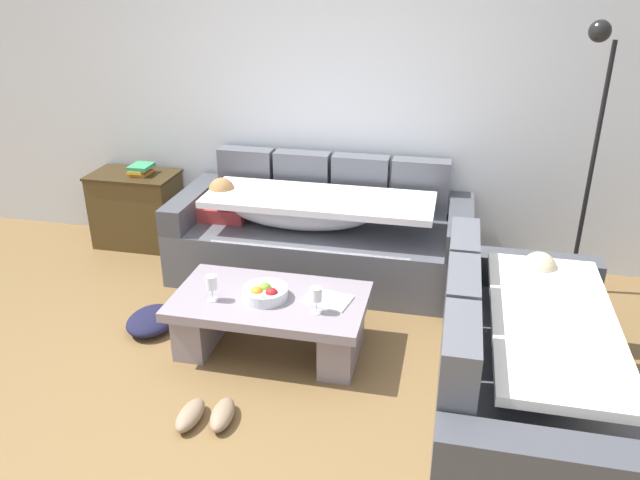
{
  "coord_description": "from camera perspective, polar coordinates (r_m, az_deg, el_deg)",
  "views": [
    {
      "loc": [
        1.11,
        -2.73,
        2.3
      ],
      "look_at": [
        0.26,
        1.06,
        0.55
      ],
      "focal_mm": 35.31,
      "sensor_mm": 36.0,
      "label": 1
    }
  ],
  "objects": [
    {
      "name": "ground_plane",
      "position": [
        3.74,
        -7.66,
        -13.97
      ],
      "size": [
        14.0,
        14.0,
        0.0
      ],
      "primitive_type": "plane",
      "color": "brown"
    },
    {
      "name": "back_wall",
      "position": [
        5.1,
        -0.18,
        13.49
      ],
      "size": [
        9.0,
        0.1,
        2.7
      ],
      "primitive_type": "cube",
      "color": "silver",
      "rests_on": "ground_plane"
    },
    {
      "name": "couch_along_wall",
      "position": [
        4.88,
        -0.23,
        0.47
      ],
      "size": [
        2.26,
        0.92,
        0.88
      ],
      "color": "#54575F",
      "rests_on": "ground_plane"
    },
    {
      "name": "couch_near_window",
      "position": [
        3.5,
        18.12,
        -11.33
      ],
      "size": [
        0.92,
        1.87,
        0.88
      ],
      "rotation": [
        0.0,
        0.0,
        1.57
      ],
      "color": "#54575F",
      "rests_on": "ground_plane"
    },
    {
      "name": "coffee_table",
      "position": [
        3.99,
        -4.53,
        -6.94
      ],
      "size": [
        1.2,
        0.68,
        0.38
      ],
      "color": "gray",
      "rests_on": "ground_plane"
    },
    {
      "name": "fruit_bowl",
      "position": [
        3.89,
        -5.0,
        -4.79
      ],
      "size": [
        0.28,
        0.28,
        0.1
      ],
      "color": "silver",
      "rests_on": "coffee_table"
    },
    {
      "name": "wine_glass_near_left",
      "position": [
        3.87,
        -9.81,
        -3.9
      ],
      "size": [
        0.07,
        0.07,
        0.17
      ],
      "color": "silver",
      "rests_on": "coffee_table"
    },
    {
      "name": "wine_glass_near_right",
      "position": [
        3.69,
        -0.32,
        -5.04
      ],
      "size": [
        0.07,
        0.07,
        0.17
      ],
      "color": "silver",
      "rests_on": "coffee_table"
    },
    {
      "name": "open_magazine",
      "position": [
        3.87,
        0.65,
        -5.44
      ],
      "size": [
        0.32,
        0.26,
        0.01
      ],
      "primitive_type": "cube",
      "rotation": [
        0.0,
        0.0,
        -0.19
      ],
      "color": "white",
      "rests_on": "coffee_table"
    },
    {
      "name": "side_cabinet",
      "position": [
        5.65,
        -16.24,
        2.71
      ],
      "size": [
        0.72,
        0.44,
        0.64
      ],
      "color": "#4A371B",
      "rests_on": "ground_plane"
    },
    {
      "name": "book_stack_on_cabinet",
      "position": [
        5.5,
        -15.97,
        6.18
      ],
      "size": [
        0.18,
        0.21,
        0.08
      ],
      "color": "#B76623",
      "rests_on": "side_cabinet"
    },
    {
      "name": "floor_lamp",
      "position": [
        4.69,
        23.15,
        7.67
      ],
      "size": [
        0.33,
        0.31,
        1.95
      ],
      "color": "black",
      "rests_on": "ground_plane"
    },
    {
      "name": "pair_of_shoes",
      "position": [
        3.57,
        -10.25,
        -15.33
      ],
      "size": [
        0.31,
        0.32,
        0.09
      ],
      "color": "#8C7259",
      "rests_on": "ground_plane"
    },
    {
      "name": "crumpled_garment",
      "position": [
        4.43,
        -15.0,
        -7.06
      ],
      "size": [
        0.32,
        0.4,
        0.12
      ],
      "primitive_type": "ellipsoid",
      "rotation": [
        0.0,
        0.0,
        1.57
      ],
      "color": "#191933",
      "rests_on": "ground_plane"
    }
  ]
}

